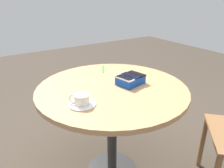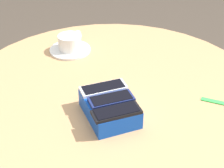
% 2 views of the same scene
% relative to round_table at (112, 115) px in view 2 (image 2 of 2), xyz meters
% --- Properties ---
extents(round_table, '(0.99, 0.99, 0.72)m').
position_rel_round_table_xyz_m(round_table, '(0.00, 0.00, 0.00)').
color(round_table, '#2D2D2D').
rests_on(round_table, ground_plane).
extents(phone_box, '(0.20, 0.16, 0.05)m').
position_rel_round_table_xyz_m(phone_box, '(-0.13, 0.03, 0.13)').
color(phone_box, '#0F42AD').
rests_on(phone_box, round_table).
extents(phone_black, '(0.08, 0.14, 0.01)m').
position_rel_round_table_xyz_m(phone_black, '(-0.19, 0.02, 0.16)').
color(phone_black, black).
rests_on(phone_black, phone_box).
extents(phone_navy, '(0.08, 0.13, 0.01)m').
position_rel_round_table_xyz_m(phone_navy, '(-0.13, 0.02, 0.16)').
color(phone_navy, navy).
rests_on(phone_navy, phone_box).
extents(phone_white, '(0.08, 0.14, 0.01)m').
position_rel_round_table_xyz_m(phone_white, '(-0.07, 0.04, 0.16)').
color(phone_white, silver).
rests_on(phone_white, phone_box).
extents(saucer, '(0.15, 0.15, 0.01)m').
position_rel_round_table_xyz_m(saucer, '(0.27, 0.12, 0.11)').
color(saucer, silver).
rests_on(saucer, round_table).
extents(coffee_cup, '(0.10, 0.09, 0.06)m').
position_rel_round_table_xyz_m(coffee_cup, '(0.28, 0.12, 0.14)').
color(coffee_cup, silver).
rests_on(coffee_cup, saucer).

